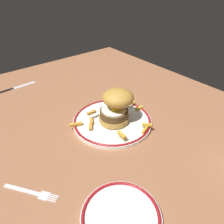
# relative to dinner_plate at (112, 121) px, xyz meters

# --- Properties ---
(ground_plane) EXTENTS (1.32, 1.04, 0.04)m
(ground_plane) POSITION_rel_dinner_plate_xyz_m (-0.01, 0.00, -0.03)
(ground_plane) COLOR #915C3D
(dinner_plate) EXTENTS (0.27, 0.27, 0.02)m
(dinner_plate) POSITION_rel_dinner_plate_xyz_m (0.00, 0.00, 0.00)
(dinner_plate) COLOR white
(dinner_plate) RESTS_ON ground_plane
(burger) EXTENTS (0.15, 0.15, 0.12)m
(burger) POSITION_rel_dinner_plate_xyz_m (0.01, 0.01, 0.07)
(burger) COLOR #B3863A
(burger) RESTS_ON dinner_plate
(fries_pile) EXTENTS (0.18, 0.27, 0.03)m
(fries_pile) POSITION_rel_dinner_plate_xyz_m (0.02, -0.01, 0.02)
(fries_pile) COLOR gold
(fries_pile) RESTS_ON dinner_plate
(side_plate) EXTENTS (0.17, 0.17, 0.02)m
(side_plate) POSITION_rel_dinner_plate_xyz_m (0.28, -0.20, -0.00)
(side_plate) COLOR white
(side_plate) RESTS_ON ground_plane
(fork) EXTENTS (0.13, 0.09, 0.00)m
(fork) POSITION_rel_dinner_plate_xyz_m (0.09, -0.32, -0.01)
(fork) COLOR silver
(fork) RESTS_ON ground_plane
(knife) EXTENTS (0.02, 0.18, 0.01)m
(knife) POSITION_rel_dinner_plate_xyz_m (-0.47, -0.19, -0.01)
(knife) COLOR black
(knife) RESTS_ON ground_plane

